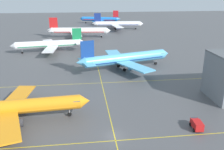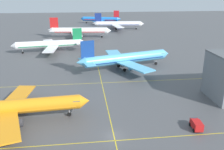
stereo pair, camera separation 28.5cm
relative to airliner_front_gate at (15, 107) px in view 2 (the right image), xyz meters
The scene contains 9 objects.
ground_plane 24.63m from the airliner_front_gate, 22.10° to the right, with size 600.00×600.00×0.00m, color #4C4C4F.
airliner_front_gate is the anchor object (origin of this frame).
airliner_second_row 50.21m from the airliner_front_gate, 48.70° to the left, with size 39.78×33.93×12.57m.
airliner_third_row 69.87m from the airliner_front_gate, 89.85° to the left, with size 36.95×31.63×11.49m.
airliner_far_left_stand 108.57m from the airliner_front_gate, 82.18° to the left, with size 41.59×35.67×12.92m.
airliner_far_right_stand 145.28m from the airliner_front_gate, 72.04° to the left, with size 40.46×34.76×12.57m.
airliner_distant_taxiway 178.05m from the airliner_front_gate, 78.93° to the left, with size 37.19×31.78×11.82m.
taxiway_markings 23.64m from the airliner_front_gate, 14.92° to the left, with size 158.79×75.54×0.01m.
service_truck_red_van 42.56m from the airliner_front_gate, 11.96° to the right, with size 2.48×4.27×2.10m.
Camera 2 is at (-6.10, -46.63, 30.41)m, focal length 39.89 mm.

